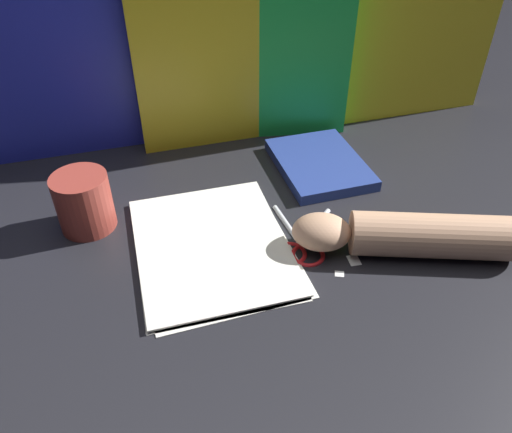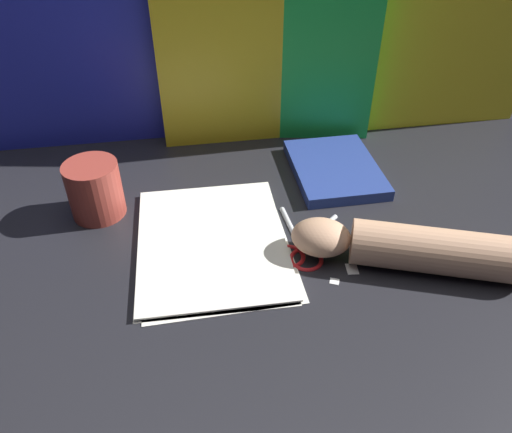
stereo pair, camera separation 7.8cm
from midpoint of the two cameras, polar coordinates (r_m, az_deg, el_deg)
The scene contains 11 objects.
ground_plane at distance 0.83m, azimuth 1.32°, elevation -2.66°, with size 6.00×6.00×0.00m, color black.
backdrop_panel_center at distance 1.02m, azimuth -1.82°, elevation 21.17°, with size 0.62×0.08×0.48m.
backdrop_panel_right at distance 1.07m, azimuth 13.76°, elevation 20.48°, with size 0.79×0.08×0.46m.
paper_stack at distance 0.81m, azimuth -2.25°, elevation -3.10°, with size 0.27×0.32×0.01m.
book_closed at distance 0.99m, azimuth 11.22°, elevation 5.28°, with size 0.18×0.22×0.02m.
scissors at distance 0.81m, azimuth 7.74°, elevation -3.62°, with size 0.14×0.17×0.01m.
hand_forearm at distance 0.80m, azimuth 19.83°, elevation -3.49°, with size 0.35×0.16×0.07m.
paper_scrap_near at distance 0.77m, azimuth 11.86°, elevation -7.38°, with size 0.02×0.02×0.00m.
paper_scrap_mid at distance 0.78m, azimuth 1.46°, elevation -5.82°, with size 0.03×0.03×0.00m.
paper_scrap_far at distance 0.79m, azimuth 13.71°, elevation -5.94°, with size 0.02×0.02×0.00m.
mug at distance 0.88m, azimuth -15.59°, elevation 2.88°, with size 0.09×0.09×0.10m.
Camera 2 is at (-0.03, -0.62, 0.54)m, focal length 35.00 mm.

